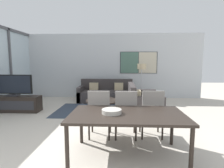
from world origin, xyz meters
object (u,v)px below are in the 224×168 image
sofa_main (106,94)px  sofa_side (142,103)px  tv_console (14,104)px  floor_lamp (142,69)px  television (12,85)px  dining_chair_right (152,111)px  fruit_bowl (112,111)px  dining_chair_left (100,112)px  dining_table (127,117)px  coffee_table (102,103)px  dining_chair_centre (126,112)px

sofa_main → sofa_side: size_ratio=1.44×
tv_console → floor_lamp: 4.71m
television → dining_chair_right: (4.03, -1.77, -0.29)m
fruit_bowl → floor_lamp: size_ratio=0.21×
sofa_side → dining_chair_left: bearing=151.9°
dining_table → dining_chair_left: size_ratio=1.85×
sofa_side → coffee_table: (-1.26, 0.01, -0.01)m
sofa_side → dining_chair_left: 2.36m
sofa_side → sofa_main: bearing=39.8°
dining_table → dining_chair_centre: bearing=90.0°
coffee_table → dining_table: dining_table is taller
television → dining_chair_right: size_ratio=1.27×
sofa_main → dining_chair_left: (0.16, -3.58, 0.27)m
dining_chair_right → sofa_main: bearing=109.2°
coffee_table → dining_chair_right: 2.37m
dining_chair_left → floor_lamp: (1.27, 3.62, 0.73)m
coffee_table → dining_chair_centre: size_ratio=1.06×
dining_table → coffee_table: bearing=104.0°
television → dining_chair_centre: television is taller
tv_console → coffee_table: 2.82m
tv_console → dining_chair_right: 4.41m
dining_chair_centre → dining_chair_right: 0.54m
dining_table → floor_lamp: 4.42m
sofa_side → floor_lamp: size_ratio=1.00×
dining_chair_left → sofa_side: bearing=61.9°
floor_lamp → television: bearing=-157.2°
sofa_main → dining_chair_centre: dining_chair_centre is taller
sofa_main → dining_chair_centre: size_ratio=2.18×
television → sofa_main: 3.35m
coffee_table → dining_chair_right: size_ratio=1.06×
tv_console → sofa_side: 4.07m
coffee_table → fruit_bowl: 2.87m
fruit_bowl → floor_lamp: bearing=77.1°
sofa_side → floor_lamp: floor_lamp is taller
sofa_side → tv_console: bearing=93.2°
floor_lamp → dining_chair_right: bearing=-93.4°
fruit_bowl → dining_chair_left: bearing=111.7°
dining_chair_centre → dining_chair_right: size_ratio=1.00×
sofa_main → sofa_side: same height
tv_console → dining_chair_left: size_ratio=1.69×
television → sofa_side: size_ratio=0.84×
sofa_main → tv_console: bearing=-148.2°
tv_console → floor_lamp: size_ratio=1.12×
tv_console → fruit_bowl: fruit_bowl is taller
sofa_side → fruit_bowl: (-0.82, -2.77, 0.49)m
coffee_table → dining_chair_centre: 2.21m
dining_chair_centre → fruit_bowl: (-0.25, -0.71, 0.22)m
dining_chair_left → floor_lamp: bearing=70.6°
coffee_table → fruit_bowl: (0.44, -2.79, 0.51)m
dining_chair_left → dining_chair_centre: size_ratio=1.00×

